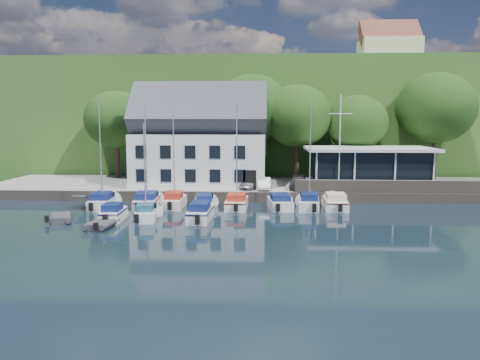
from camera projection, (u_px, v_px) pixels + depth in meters
The scene contains 34 objects.
ground at pixel (265, 228), 34.81m from camera, with size 180.00×180.00×0.00m, color black.
quay at pixel (264, 188), 52.07m from camera, with size 60.00×13.00×1.00m, color gray.
quay_face at pixel (265, 197), 45.63m from camera, with size 60.00×0.30×1.00m, color #5A5148.
hillside at pixel (264, 119), 95.17m from camera, with size 160.00×75.00×16.00m, color #2D5620.
field_patch at pixel (301, 82), 101.65m from camera, with size 50.00×30.00×0.30m, color #4F5C2E.
farmhouse at pixel (389, 50), 82.64m from camera, with size 10.40×7.00×8.20m, color beige, non-canonical shape.
harbor_building at pixel (200, 144), 50.78m from camera, with size 14.40×8.20×8.70m, color silver, non-canonical shape.
club_pavilion at pixel (368, 167), 49.73m from camera, with size 13.20×7.20×4.10m, color black, non-canonical shape.
seawall at pixel (388, 186), 45.32m from camera, with size 18.00×0.50×1.20m, color #5A5148.
gangway at pixel (91, 205), 44.50m from camera, with size 1.20×6.00×1.40m, color silver, non-canonical shape.
car_silver at pixel (250, 183), 47.91m from camera, with size 1.44×3.57×1.22m, color #B6B5BB.
car_white at pixel (264, 183), 47.51m from camera, with size 1.24×3.57×1.18m, color white.
car_dgrey at pixel (298, 183), 47.85m from camera, with size 1.74×4.29×1.24m, color #313236.
car_blue at pixel (321, 182), 47.93m from camera, with size 1.45×3.66×1.25m, color navy.
flagpole at pixel (340, 143), 46.28m from camera, with size 2.28×0.20×9.52m, color silver, non-canonical shape.
tree_0 at pixel (117, 134), 56.72m from camera, with size 7.68×7.68×10.49m, color #12330F, non-canonical shape.
tree_1 at pixel (173, 138), 56.78m from camera, with size 7.01×7.01×9.58m, color #12330F, non-canonical shape.
tree_2 at pixel (252, 126), 56.05m from camera, with size 9.09×9.09×12.42m, color #12330F, non-canonical shape.
tree_3 at pixel (297, 132), 54.80m from camera, with size 8.11×8.11×11.08m, color #12330F, non-canonical shape.
tree_4 at pixel (356, 137), 54.59m from camera, with size 7.23×7.23×9.89m, color #12330F, non-canonical shape.
tree_5 at pixel (435, 126), 54.62m from camera, with size 9.11×9.11×12.45m, color #12330F, non-canonical shape.
boat_r1_0 at pixel (101, 159), 42.11m from camera, with size 2.16×5.77×8.96m, color silver, non-canonical shape.
boat_r1_1 at pixel (146, 159), 42.45m from camera, with size 2.15×6.63×8.96m, color silver, non-canonical shape.
boat_r1_2 at pixel (174, 158), 42.44m from camera, with size 1.84×5.66×9.06m, color silver, non-canonical shape.
boat_r1_3 at pixel (204, 202), 42.00m from camera, with size 1.79×5.36×1.42m, color silver, non-canonical shape.
boat_r1_4 at pixel (237, 162), 42.00m from camera, with size 2.06×6.10×8.54m, color silver, non-canonical shape.
boat_r1_5 at pixel (280, 201), 42.37m from camera, with size 2.08×5.74×1.41m, color silver, non-canonical shape.
boat_r1_6 at pixel (310, 158), 41.50m from camera, with size 1.91×5.68×9.32m, color silver, non-canonical shape.
boat_r1_7 at pixel (335, 201), 42.32m from camera, with size 2.15×5.93×1.45m, color silver, non-canonical shape.
boat_r2_0 at pixel (113, 212), 37.38m from camera, with size 1.68×4.77×1.43m, color silver, non-canonical shape.
boat_r2_1 at pixel (145, 169), 37.10m from camera, with size 1.68×4.65×8.33m, color silver, non-canonical shape.
boat_r2_2 at pixel (200, 211), 37.46m from camera, with size 1.81×6.08×1.54m, color silver, non-canonical shape.
dinghy_0 at pixel (61, 217), 37.25m from camera, with size 1.79×2.98×0.70m, color #323237, non-canonical shape.
dinghy_1 at pixel (101, 223), 34.97m from camera, with size 1.81×3.02×0.70m, color #323237, non-canonical shape.
Camera 1 is at (-0.25, -34.09, 8.11)m, focal length 35.00 mm.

